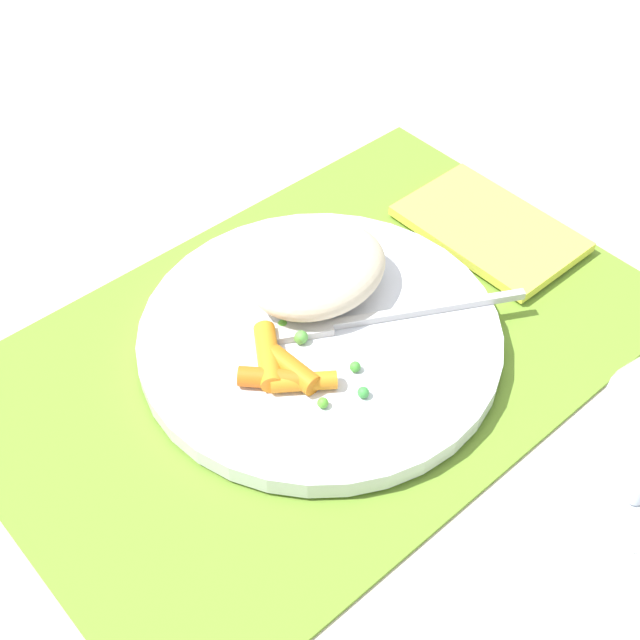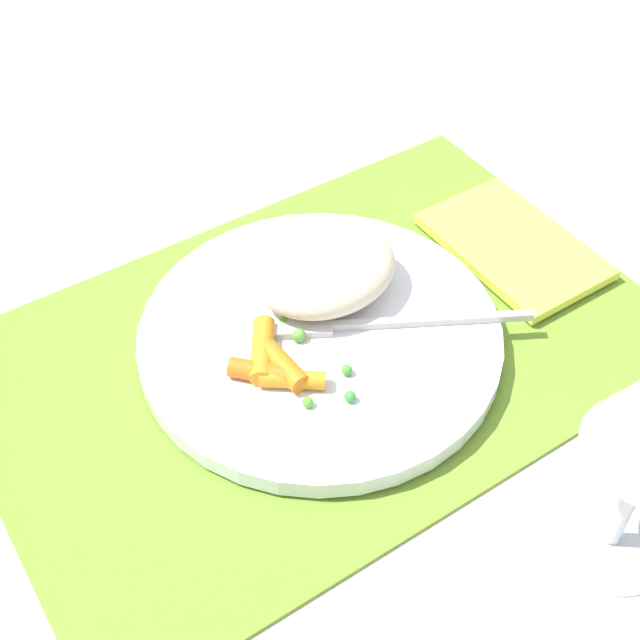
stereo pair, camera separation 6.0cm
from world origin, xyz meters
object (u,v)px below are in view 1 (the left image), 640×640
(plate, at_px, (320,337))
(napkin, at_px, (486,226))
(fork, at_px, (372,318))
(carrot_portion, at_px, (281,368))
(rice_mound, at_px, (317,270))

(plate, relative_size, napkin, 1.82)
(fork, bearing_deg, napkin, -171.60)
(carrot_portion, relative_size, napkin, 0.56)
(plate, bearing_deg, napkin, -178.76)
(fork, bearing_deg, carrot_portion, -3.14)
(rice_mound, distance_m, fork, 0.05)
(plate, relative_size, rice_mound, 2.38)
(plate, distance_m, napkin, 0.19)
(fork, bearing_deg, plate, -29.05)
(napkin, bearing_deg, fork, 8.40)
(rice_mound, xyz_separation_m, napkin, (-0.16, 0.03, -0.03))
(rice_mound, distance_m, napkin, 0.17)
(fork, xyz_separation_m, napkin, (-0.15, -0.02, -0.01))
(rice_mound, distance_m, carrot_portion, 0.09)
(plate, distance_m, fork, 0.04)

